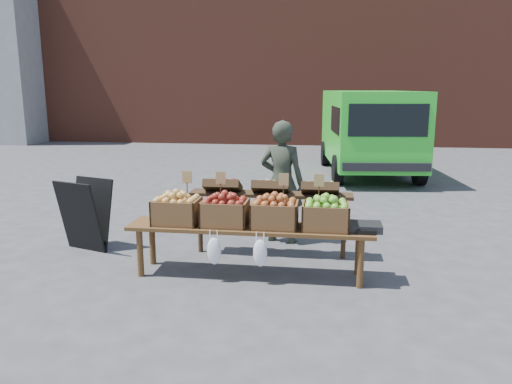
% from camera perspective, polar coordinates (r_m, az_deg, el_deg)
% --- Properties ---
extents(ground, '(80.00, 80.00, 0.00)m').
position_cam_1_polar(ground, '(5.68, -0.33, -9.46)').
color(ground, '#424245').
extents(brick_building, '(24.00, 4.00, 10.00)m').
position_cam_1_polar(brick_building, '(20.47, 6.13, 20.02)').
color(brick_building, brown).
rests_on(brick_building, ground).
extents(delivery_van, '(2.46, 4.61, 1.99)m').
position_cam_1_polar(delivery_van, '(12.35, 12.73, 6.57)').
color(delivery_van, green).
rests_on(delivery_van, ground).
extents(vendor, '(0.67, 0.52, 1.65)m').
position_cam_1_polar(vendor, '(6.69, 2.97, 1.15)').
color(vendor, '#2C3427').
rests_on(vendor, ground).
extents(chalkboard_sign, '(0.69, 0.52, 0.94)m').
position_cam_1_polar(chalkboard_sign, '(6.77, -18.92, -2.45)').
color(chalkboard_sign, black).
rests_on(chalkboard_sign, ground).
extents(back_table, '(2.10, 0.44, 1.04)m').
position_cam_1_polar(back_table, '(6.19, 1.68, -2.62)').
color(back_table, '#332313').
rests_on(back_table, ground).
extents(display_bench, '(2.70, 0.56, 0.57)m').
position_cam_1_polar(display_bench, '(5.59, -0.72, -6.72)').
color(display_bench, '#503318').
rests_on(display_bench, ground).
extents(crate_golden_apples, '(0.50, 0.40, 0.28)m').
position_cam_1_polar(crate_golden_apples, '(5.65, -9.03, -2.18)').
color(crate_golden_apples, '#B2A540').
rests_on(crate_golden_apples, display_bench).
extents(crate_russet_pears, '(0.50, 0.40, 0.28)m').
position_cam_1_polar(crate_russet_pears, '(5.52, -3.56, -2.40)').
color(crate_russet_pears, maroon).
rests_on(crate_russet_pears, display_bench).
extents(crate_red_apples, '(0.50, 0.40, 0.28)m').
position_cam_1_polar(crate_red_apples, '(5.44, 2.14, -2.60)').
color(crate_red_apples, '#A4501E').
rests_on(crate_red_apples, display_bench).
extents(crate_green_apples, '(0.50, 0.40, 0.28)m').
position_cam_1_polar(crate_green_apples, '(5.41, 7.95, -2.78)').
color(crate_green_apples, '#489E1B').
rests_on(crate_green_apples, display_bench).
extents(weighing_scale, '(0.34, 0.30, 0.08)m').
position_cam_1_polar(weighing_scale, '(5.45, 12.40, -3.91)').
color(weighing_scale, black).
rests_on(weighing_scale, display_bench).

